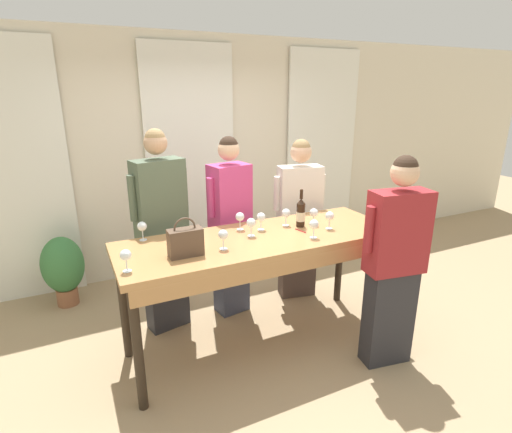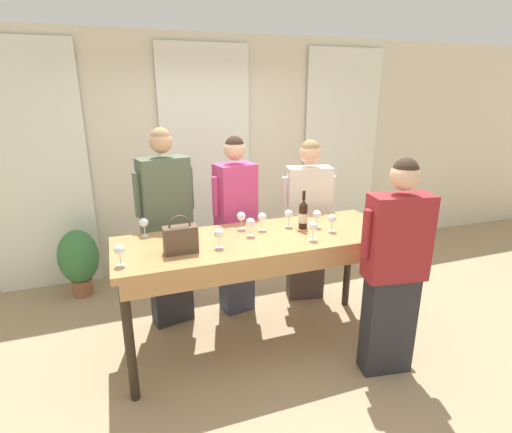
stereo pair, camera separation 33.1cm
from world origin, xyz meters
name	(u,v)px [view 2 (the right image)]	position (x,y,z in m)	size (l,w,h in m)	color
ground_plane	(259,342)	(0.00, 0.00, 0.00)	(18.00, 18.00, 0.00)	tan
wall_back	(205,156)	(0.00, 1.93, 1.40)	(12.00, 0.06, 2.80)	beige
curtain_panel_left	(35,171)	(-1.87, 1.86, 1.34)	(1.08, 0.03, 2.69)	white
curtain_panel_center	(207,161)	(0.00, 1.86, 1.34)	(1.08, 0.03, 2.69)	white
curtain_panel_right	(341,153)	(1.87, 1.86, 1.34)	(1.08, 0.03, 2.69)	white
tasting_bar	(260,250)	(0.00, -0.02, 0.92)	(2.34, 0.81, 1.02)	#B27F4C
wine_bottle	(303,215)	(0.43, 0.07, 1.15)	(0.08, 0.08, 0.34)	black
handbag	(180,239)	(-0.66, -0.12, 1.13)	(0.25, 0.12, 0.29)	brown
wine_glass_front_left	(313,227)	(0.38, -0.22, 1.14)	(0.08, 0.08, 0.16)	white
wine_glass_front_mid	(317,215)	(0.55, 0.05, 1.14)	(0.08, 0.08, 0.16)	white
wine_glass_front_right	(144,223)	(-0.89, 0.34, 1.14)	(0.08, 0.08, 0.16)	white
wine_glass_center_left	(332,219)	(0.62, -0.09, 1.14)	(0.08, 0.08, 0.16)	white
wine_glass_center_mid	(250,223)	(-0.06, 0.04, 1.14)	(0.08, 0.08, 0.16)	white
wine_glass_center_right	(241,217)	(-0.08, 0.23, 1.14)	(0.08, 0.08, 0.16)	white
wine_glass_back_left	(262,218)	(0.08, 0.14, 1.14)	(0.08, 0.08, 0.16)	white
wine_glass_back_mid	(119,250)	(-1.09, -0.21, 1.14)	(0.08, 0.08, 0.16)	white
wine_glass_back_right	(219,234)	(-0.37, -0.12, 1.13)	(0.08, 0.08, 0.16)	white
wine_glass_near_host	(289,214)	(0.33, 0.15, 1.14)	(0.08, 0.08, 0.16)	white
pen	(302,232)	(0.37, -0.04, 1.03)	(0.04, 0.12, 0.01)	maroon
guest_olive_jacket	(167,228)	(-0.67, 0.64, 0.96)	(0.55, 0.31, 1.87)	#28282D
guest_pink_top	(236,225)	(-0.01, 0.64, 0.92)	(0.48, 0.31, 1.78)	#383D51
guest_cream_sweater	(307,219)	(0.77, 0.64, 0.89)	(0.56, 0.30, 1.71)	#473833
host_pouring	(394,269)	(0.84, -0.66, 0.89)	(0.57, 0.28, 1.73)	#28282D
potted_plant	(79,259)	(-1.54, 1.50, 0.43)	(0.42, 0.42, 0.75)	#935B3D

